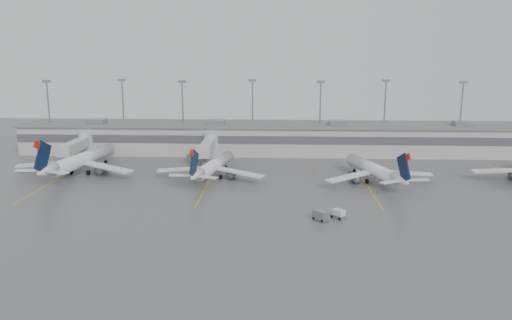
{
  "coord_description": "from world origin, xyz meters",
  "views": [
    {
      "loc": [
        -1.96,
        -84.31,
        28.44
      ],
      "look_at": [
        -6.91,
        24.0,
        5.0
      ],
      "focal_mm": 35.0,
      "sensor_mm": 36.0,
      "label": 1
    }
  ],
  "objects_px": {
    "jet_mid_left": "(213,166)",
    "jet_mid_right": "(375,170)",
    "baggage_tug": "(339,215)",
    "jet_far_left": "(80,160)"
  },
  "relations": [
    {
      "from": "jet_far_left",
      "to": "jet_mid_right",
      "type": "height_order",
      "value": "jet_far_left"
    },
    {
      "from": "jet_mid_right",
      "to": "baggage_tug",
      "type": "xyz_separation_m",
      "value": [
        -10.8,
        -25.17,
        -2.28
      ]
    },
    {
      "from": "jet_far_left",
      "to": "baggage_tug",
      "type": "xyz_separation_m",
      "value": [
        57.7,
        -29.91,
        -2.75
      ]
    },
    {
      "from": "jet_far_left",
      "to": "jet_mid_left",
      "type": "height_order",
      "value": "jet_far_left"
    },
    {
      "from": "jet_far_left",
      "to": "jet_mid_left",
      "type": "distance_m",
      "value": 32.13
    },
    {
      "from": "jet_mid_right",
      "to": "jet_mid_left",
      "type": "bearing_deg",
      "value": 158.95
    },
    {
      "from": "jet_far_left",
      "to": "jet_mid_right",
      "type": "relative_size",
      "value": 1.19
    },
    {
      "from": "baggage_tug",
      "to": "jet_mid_left",
      "type": "bearing_deg",
      "value": 90.18
    },
    {
      "from": "jet_mid_left",
      "to": "jet_mid_right",
      "type": "height_order",
      "value": "jet_mid_right"
    },
    {
      "from": "jet_mid_left",
      "to": "jet_far_left",
      "type": "bearing_deg",
      "value": -172.74
    }
  ]
}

